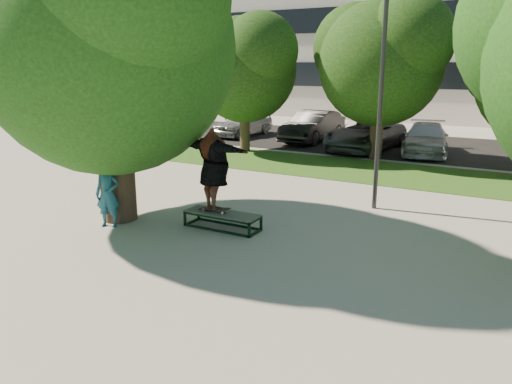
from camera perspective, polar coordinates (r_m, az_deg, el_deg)
The scene contains 15 objects.
ground at distance 9.59m, azimuth -1.07°, elevation -8.38°, with size 120.00×120.00×0.00m, color #ABA79D.
grass_strip at distance 17.87m, azimuth 17.37°, elevation 1.81°, with size 30.00×4.00×0.02m, color #294F16.
asphalt_strip at distance 24.33m, azimuth 18.35°, elevation 4.95°, with size 40.00×8.00×0.01m, color black.
tree_left at distance 12.38m, azimuth -16.65°, elevation 17.13°, with size 6.96×5.95×7.12m.
bg_tree_left at distance 21.71m, azimuth -1.39°, elevation 14.50°, with size 5.28×4.51×5.77m.
bg_tree_mid at distance 20.47m, azimuth 13.97°, elevation 14.89°, with size 5.76×4.92×6.24m.
lamppost at distance 13.11m, azimuth 14.13°, elevation 11.54°, with size 0.25×0.15×6.11m.
office_building at distance 40.36m, azimuth 21.10°, elevation 19.66°, with size 30.00×14.12×16.00m.
grind_box at distance 11.63m, azimuth -3.86°, elevation -3.25°, with size 1.80×0.60×0.38m.
skater_rig at distance 11.44m, azimuth -4.85°, elevation 2.64°, with size 2.39×1.16×1.95m.
bystander at distance 12.08m, azimuth -16.59°, elevation -0.23°, with size 0.57×0.38×1.57m, color #1B5669.
car_silver_a at distance 26.53m, azimuth -1.52°, elevation 7.90°, with size 1.61×4.01×1.37m, color #B2B1B6.
car_dark at distance 24.72m, azimuth 6.52°, elevation 7.46°, with size 1.57×4.51×1.49m, color black.
car_grey at distance 22.63m, azimuth 12.41°, elevation 6.44°, with size 2.29×4.97×1.38m, color #57575C.
car_silver_b at distance 22.42m, azimuth 18.83°, elevation 5.80°, with size 1.78×4.39×1.27m, color silver.
Camera 1 is at (4.47, -7.63, 3.73)m, focal length 35.00 mm.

